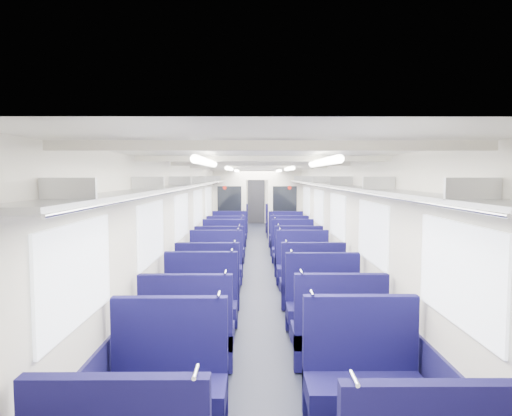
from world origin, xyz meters
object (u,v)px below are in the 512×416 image
at_px(seat_7, 324,310).
at_px(seat_13, 298,260).
at_px(seat_3, 363,386).
at_px(seat_14, 223,251).
at_px(seat_9, 312,287).
at_px(seat_19, 286,237).
at_px(seat_22, 234,225).
at_px(seat_10, 216,270).
at_px(seat_21, 281,228).
at_px(seat_18, 229,237).
at_px(seat_4, 188,338).
at_px(seat_20, 232,229).
at_px(seat_6, 200,308).
at_px(seat_11, 303,270).
at_px(seat_8, 208,287).
at_px(bulkhead, 257,204).
at_px(seat_16, 226,244).
at_px(seat_12, 219,261).
at_px(seat_5, 338,337).
at_px(seat_2, 168,388).
at_px(seat_15, 293,251).
at_px(seat_17, 289,243).
at_px(seat_23, 279,224).
at_px(end_door, 256,201).

bearing_deg(seat_7, seat_13, 90.00).
relative_size(seat_3, seat_14, 1.00).
relative_size(seat_9, seat_19, 1.00).
xyz_separation_m(seat_13, seat_22, (-1.66, 6.75, 0.00)).
bearing_deg(seat_10, seat_21, 75.86).
height_order(seat_9, seat_22, same).
xyz_separation_m(seat_18, seat_19, (1.66, -0.12, 0.00)).
xyz_separation_m(seat_4, seat_18, (0.00, 8.07, 0.00)).
height_order(seat_19, seat_20, same).
bearing_deg(seat_6, seat_11, 55.36).
height_order(seat_10, seat_13, same).
height_order(seat_3, seat_8, same).
relative_size(bulkhead, seat_20, 2.50).
bearing_deg(seat_16, seat_8, -90.00).
xyz_separation_m(seat_12, seat_14, (0.00, 1.18, 0.00)).
bearing_deg(seat_5, seat_18, 101.65).
bearing_deg(seat_2, seat_18, 90.00).
distance_m(seat_2, seat_20, 11.11).
height_order(seat_6, seat_15, same).
xyz_separation_m(bulkhead, seat_21, (0.83, 0.90, -0.89)).
height_order(seat_4, seat_10, same).
distance_m(seat_10, seat_19, 4.74).
xyz_separation_m(seat_9, seat_18, (-1.66, 5.86, 0.00)).
distance_m(seat_13, seat_17, 2.35).
height_order(seat_9, seat_15, same).
xyz_separation_m(seat_13, seat_14, (-1.66, 1.13, 0.00)).
height_order(seat_8, seat_10, same).
bearing_deg(seat_22, seat_14, -90.00).
distance_m(seat_9, seat_11, 1.30).
relative_size(seat_6, seat_10, 1.00).
height_order(seat_2, seat_23, same).
height_order(seat_11, seat_13, same).
bearing_deg(seat_21, bulkhead, -132.82).
height_order(seat_12, seat_20, same).
distance_m(seat_4, seat_19, 8.12).
bearing_deg(seat_6, seat_4, -90.00).
bearing_deg(seat_12, seat_10, -90.00).
height_order(end_door, seat_11, end_door).
relative_size(bulkhead, seat_7, 2.50).
relative_size(seat_11, seat_12, 1.00).
bearing_deg(bulkhead, seat_3, -85.40).
xyz_separation_m(seat_14, seat_15, (1.66, 0.01, 0.00)).
height_order(seat_2, seat_12, same).
xyz_separation_m(bulkhead, seat_15, (0.83, -3.57, -0.89)).
height_order(bulkhead, seat_17, bulkhead).
height_order(seat_17, seat_21, same).
distance_m(seat_5, seat_15, 5.61).
xyz_separation_m(seat_4, seat_12, (0.00, 4.44, 0.00)).
distance_m(seat_3, seat_6, 2.77).
distance_m(seat_16, seat_17, 1.66).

